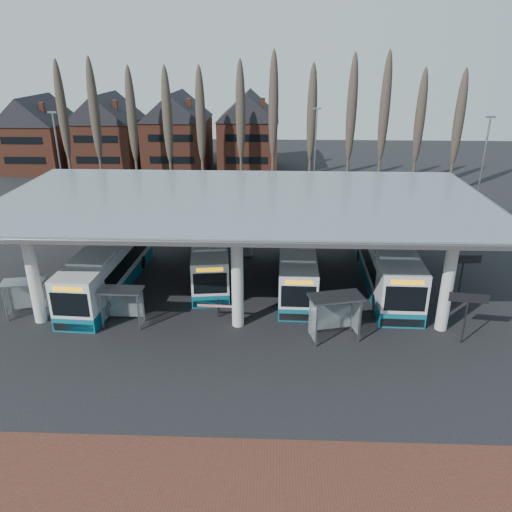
{
  "coord_description": "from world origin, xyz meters",
  "views": [
    {
      "loc": [
        2.08,
        -23.52,
        15.23
      ],
      "look_at": [
        0.9,
        7.0,
        2.62
      ],
      "focal_mm": 35.0,
      "sensor_mm": 36.0,
      "label": 1
    }
  ],
  "objects_px": {
    "shelter_2": "(334,307)",
    "bus_2": "(297,263)",
    "shelter_1": "(122,298)",
    "bus_3": "(385,260)",
    "bus_1": "(210,253)",
    "bus_0": "(109,267)",
    "shelter_0": "(25,290)"
  },
  "relations": [
    {
      "from": "shelter_2",
      "to": "bus_2",
      "type": "bearing_deg",
      "value": 89.77
    },
    {
      "from": "bus_0",
      "to": "bus_3",
      "type": "height_order",
      "value": "bus_3"
    },
    {
      "from": "bus_3",
      "to": "shelter_0",
      "type": "relative_size",
      "value": 4.69
    },
    {
      "from": "bus_1",
      "to": "shelter_1",
      "type": "height_order",
      "value": "bus_1"
    },
    {
      "from": "bus_0",
      "to": "bus_1",
      "type": "distance_m",
      "value": 7.23
    },
    {
      "from": "bus_3",
      "to": "shelter_1",
      "type": "distance_m",
      "value": 17.91
    },
    {
      "from": "shelter_2",
      "to": "shelter_1",
      "type": "bearing_deg",
      "value": 160.71
    },
    {
      "from": "bus_1",
      "to": "shelter_0",
      "type": "xyz_separation_m",
      "value": [
        -10.49,
        -6.94,
        0.23
      ]
    },
    {
      "from": "bus_1",
      "to": "shelter_1",
      "type": "bearing_deg",
      "value": -125.42
    },
    {
      "from": "bus_0",
      "to": "shelter_0",
      "type": "bearing_deg",
      "value": -131.27
    },
    {
      "from": "bus_0",
      "to": "bus_3",
      "type": "distance_m",
      "value": 19.12
    },
    {
      "from": "bus_0",
      "to": "shelter_1",
      "type": "xyz_separation_m",
      "value": [
        2.36,
        -4.88,
        0.15
      ]
    },
    {
      "from": "shelter_1",
      "to": "shelter_2",
      "type": "distance_m",
      "value": 12.37
    },
    {
      "from": "bus_0",
      "to": "bus_1",
      "type": "xyz_separation_m",
      "value": [
        6.6,
        2.95,
        -0.09
      ]
    },
    {
      "from": "bus_3",
      "to": "shelter_2",
      "type": "xyz_separation_m",
      "value": [
        -4.37,
        -7.6,
        0.32
      ]
    },
    {
      "from": "bus_2",
      "to": "shelter_2",
      "type": "distance_m",
      "value": 7.59
    },
    {
      "from": "bus_1",
      "to": "shelter_2",
      "type": "height_order",
      "value": "bus_1"
    },
    {
      "from": "bus_0",
      "to": "shelter_0",
      "type": "xyz_separation_m",
      "value": [
        -3.89,
        -3.99,
        0.14
      ]
    },
    {
      "from": "shelter_1",
      "to": "bus_0",
      "type": "bearing_deg",
      "value": 116.84
    },
    {
      "from": "shelter_0",
      "to": "shelter_2",
      "type": "distance_m",
      "value": 18.68
    },
    {
      "from": "bus_1",
      "to": "bus_0",
      "type": "bearing_deg",
      "value": -162.91
    },
    {
      "from": "shelter_0",
      "to": "shelter_1",
      "type": "relative_size",
      "value": 1.06
    },
    {
      "from": "shelter_1",
      "to": "bus_3",
      "type": "bearing_deg",
      "value": 22.32
    },
    {
      "from": "shelter_2",
      "to": "shelter_0",
      "type": "bearing_deg",
      "value": 159.7
    },
    {
      "from": "bus_2",
      "to": "shelter_2",
      "type": "relative_size",
      "value": 3.49
    },
    {
      "from": "bus_1",
      "to": "bus_3",
      "type": "bearing_deg",
      "value": -13.11
    },
    {
      "from": "bus_2",
      "to": "shelter_0",
      "type": "bearing_deg",
      "value": -161.23
    },
    {
      "from": "bus_3",
      "to": "shelter_0",
      "type": "height_order",
      "value": "bus_3"
    },
    {
      "from": "bus_0",
      "to": "bus_1",
      "type": "bearing_deg",
      "value": 27.13
    },
    {
      "from": "bus_1",
      "to": "bus_3",
      "type": "height_order",
      "value": "bus_3"
    },
    {
      "from": "shelter_1",
      "to": "bus_1",
      "type": "bearing_deg",
      "value": 62.63
    },
    {
      "from": "bus_0",
      "to": "bus_3",
      "type": "relative_size",
      "value": 0.94
    }
  ]
}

